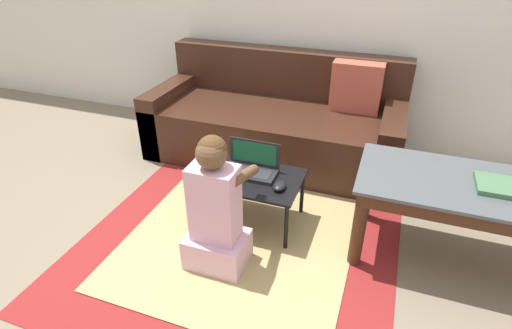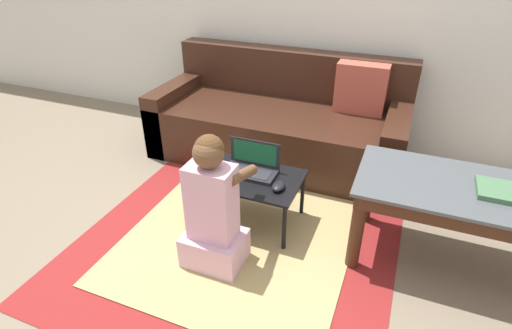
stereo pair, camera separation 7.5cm
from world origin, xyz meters
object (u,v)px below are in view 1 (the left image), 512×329
couch (277,122)px  laptop (251,167)px  computer_mouse (280,186)px  person_seated (216,212)px  laptop_desk (252,182)px  book_on_table (500,186)px  coffee_table (471,197)px

couch → laptop: (0.10, -0.85, 0.08)m
computer_mouse → person_seated: person_seated is taller
computer_mouse → laptop_desk: bearing=162.4°
laptop → computer_mouse: (0.21, -0.11, -0.01)m
book_on_table → laptop: bearing=-179.6°
coffee_table → book_on_table: 0.14m
coffee_table → book_on_table: bearing=-1.2°
coffee_table → person_seated: bearing=-158.9°
laptop_desk → couch: bearing=97.8°
couch → book_on_table: couch is taller
couch → computer_mouse: couch is taller
couch → coffee_table: size_ratio=1.69×
laptop → laptop_desk: bearing=-65.4°
laptop_desk → person_seated: person_seated is taller
couch → book_on_table: 1.64m
coffee_table → book_on_table: book_on_table is taller
computer_mouse → book_on_table: (1.07, 0.12, 0.16)m
laptop → computer_mouse: 0.24m
computer_mouse → book_on_table: book_on_table is taller
laptop_desk → laptop: size_ratio=1.84×
book_on_table → couch: bearing=148.8°
laptop_desk → book_on_table: size_ratio=2.71×
laptop_desk → computer_mouse: bearing=-17.6°
computer_mouse → person_seated: 0.42m
coffee_table → person_seated: person_seated is taller
laptop → computer_mouse: bearing=-27.3°
coffee_table → laptop: laptop is taller
coffee_table → person_seated: (-1.20, -0.46, -0.08)m
coffee_table → couch: bearing=146.9°
laptop_desk → laptop: (-0.02, 0.05, 0.07)m
couch → computer_mouse: 1.01m
laptop → book_on_table: 1.30m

